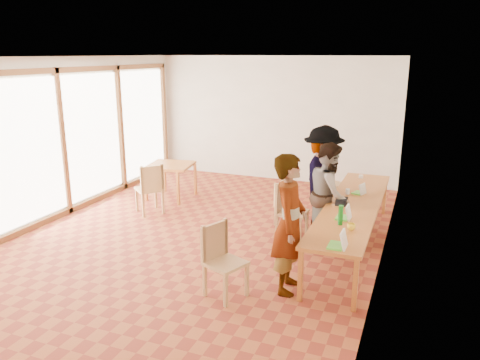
{
  "coord_description": "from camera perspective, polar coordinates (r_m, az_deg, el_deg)",
  "views": [
    {
      "loc": [
        3.43,
        -6.9,
        3.06
      ],
      "look_at": [
        0.78,
        -0.22,
        1.1
      ],
      "focal_mm": 35.0,
      "sensor_mm": 36.0,
      "label": 1
    }
  ],
  "objects": [
    {
      "name": "yellow_mug",
      "position": [
        6.5,
        13.41,
        -5.56
      ],
      "size": [
        0.13,
        0.13,
        0.09
      ],
      "primitive_type": "imported",
      "rotation": [
        0.0,
        0.0,
        -0.19
      ],
      "color": "yellow",
      "rests_on": "communal_table"
    },
    {
      "name": "chair_near",
      "position": [
        6.08,
        -2.46,
        -8.73
      ],
      "size": [
        0.58,
        0.58,
        0.51
      ],
      "rotation": [
        0.0,
        0.0,
        -0.39
      ],
      "color": "tan",
      "rests_on": "ground"
    },
    {
      "name": "black_pouch",
      "position": [
        7.55,
        12.29,
        -2.55
      ],
      "size": [
        0.16,
        0.26,
        0.09
      ],
      "primitive_type": "cube",
      "color": "black",
      "rests_on": "communal_table"
    },
    {
      "name": "clear_glass",
      "position": [
        8.11,
        13.0,
        -1.37
      ],
      "size": [
        0.07,
        0.07,
        0.09
      ],
      "primitive_type": "cylinder",
      "color": "silver",
      "rests_on": "communal_table"
    },
    {
      "name": "wall_right",
      "position": [
        7.08,
        17.64,
        1.81
      ],
      "size": [
        0.1,
        8.0,
        3.0
      ],
      "primitive_type": "cube",
      "color": "#EFE5CE",
      "rests_on": "ground"
    },
    {
      "name": "wall_back",
      "position": [
        11.53,
        4.19,
        7.43
      ],
      "size": [
        6.0,
        0.1,
        3.0
      ],
      "primitive_type": "cube",
      "color": "#EFE5CE",
      "rests_on": "ground"
    },
    {
      "name": "chair_far",
      "position": [
        7.86,
        5.66,
        -2.94
      ],
      "size": [
        0.48,
        0.48,
        0.53
      ],
      "rotation": [
        0.0,
        0.0,
        -0.04
      ],
      "color": "tan",
      "rests_on": "ground"
    },
    {
      "name": "person_mid",
      "position": [
        7.71,
        10.82,
        -1.7
      ],
      "size": [
        0.76,
        0.91,
        1.69
      ],
      "primitive_type": "imported",
      "rotation": [
        0.0,
        0.0,
        1.72
      ],
      "color": "gray",
      "rests_on": "ground"
    },
    {
      "name": "green_bottle",
      "position": [
        6.63,
        12.17,
        -4.21
      ],
      "size": [
        0.07,
        0.07,
        0.28
      ],
      "primitive_type": "cylinder",
      "color": "#13701C",
      "rests_on": "communal_table"
    },
    {
      "name": "person_far",
      "position": [
        8.24,
        10.01,
        0.09
      ],
      "size": [
        0.73,
        1.23,
        1.87
      ],
      "primitive_type": "imported",
      "rotation": [
        0.0,
        0.0,
        1.6
      ],
      "color": "gray",
      "rests_on": "ground"
    },
    {
      "name": "condiment_cup",
      "position": [
        9.21,
        14.53,
        0.41
      ],
      "size": [
        0.08,
        0.08,
        0.06
      ],
      "primitive_type": "cylinder",
      "color": "white",
      "rests_on": "communal_table"
    },
    {
      "name": "side_table",
      "position": [
        10.16,
        -8.49,
        1.48
      ],
      "size": [
        0.9,
        0.9,
        0.75
      ],
      "rotation": [
        0.0,
        0.0,
        0.17
      ],
      "color": "#B76928",
      "rests_on": "ground"
    },
    {
      "name": "chair_mid",
      "position": [
        8.35,
        4.96,
        -2.74
      ],
      "size": [
        0.49,
        0.49,
        0.43
      ],
      "rotation": [
        0.0,
        0.0,
        0.42
      ],
      "color": "tan",
      "rests_on": "ground"
    },
    {
      "name": "chair_spare",
      "position": [
        9.2,
        -10.83,
        -0.45
      ],
      "size": [
        0.65,
        0.65,
        0.53
      ],
      "rotation": [
        0.0,
        0.0,
        2.47
      ],
      "color": "tan",
      "rests_on": "ground"
    },
    {
      "name": "window_wall",
      "position": [
        9.53,
        -20.93,
        4.82
      ],
      "size": [
        0.1,
        8.0,
        3.0
      ],
      "primitive_type": "cube",
      "color": "white",
      "rests_on": "ground"
    },
    {
      "name": "communal_table",
      "position": [
        7.63,
        13.61,
        -3.18
      ],
      "size": [
        0.8,
        4.0,
        0.75
      ],
      "color": "#B76928",
      "rests_on": "ground"
    },
    {
      "name": "wall_front",
      "position": [
        4.75,
        -26.61,
        -5.58
      ],
      "size": [
        6.0,
        0.1,
        3.0
      ],
      "primitive_type": "cube",
      "color": "#EFE5CE",
      "rests_on": "ground"
    },
    {
      "name": "ceiling",
      "position": [
        7.7,
        -4.95,
        14.9
      ],
      "size": [
        6.0,
        8.0,
        0.04
      ],
      "primitive_type": "cube",
      "color": "white",
      "rests_on": "wall_back"
    },
    {
      "name": "chair_empty",
      "position": [
        9.69,
        10.48,
        0.41
      ],
      "size": [
        0.62,
        0.62,
        0.54
      ],
      "rotation": [
        0.0,
        0.0,
        -0.42
      ],
      "color": "tan",
      "rests_on": "ground"
    },
    {
      "name": "laptop_far",
      "position": [
        8.16,
        14.46,
        -1.31
      ],
      "size": [
        0.24,
        0.26,
        0.18
      ],
      "rotation": [
        0.0,
        0.0,
        -0.32
      ],
      "color": "#63D540",
      "rests_on": "communal_table"
    },
    {
      "name": "laptop_near",
      "position": [
        5.91,
        12.07,
        -7.48
      ],
      "size": [
        0.22,
        0.26,
        0.22
      ],
      "rotation": [
        0.0,
        0.0,
        -0.01
      ],
      "color": "#63D540",
      "rests_on": "communal_table"
    },
    {
      "name": "ground",
      "position": [
        8.29,
        -4.47,
        -6.46
      ],
      "size": [
        8.0,
        8.0,
        0.0
      ],
      "primitive_type": "plane",
      "color": "#9B4925",
      "rests_on": "ground"
    },
    {
      "name": "pink_phone",
      "position": [
        7.61,
        12.02,
        -2.71
      ],
      "size": [
        0.05,
        0.1,
        0.01
      ],
      "primitive_type": "cube",
      "color": "#D44257",
      "rests_on": "communal_table"
    },
    {
      "name": "laptop_mid",
      "position": [
        6.9,
        12.72,
        -4.2
      ],
      "size": [
        0.21,
        0.25,
        0.2
      ],
      "rotation": [
        0.0,
        0.0,
        -0.01
      ],
      "color": "#63D540",
      "rests_on": "communal_table"
    },
    {
      "name": "person_near",
      "position": [
        6.09,
        6.08,
        -5.36
      ],
      "size": [
        0.51,
        0.72,
        1.85
      ],
      "primitive_type": "imported",
      "rotation": [
        0.0,
        0.0,
        1.67
      ],
      "color": "gray",
      "rests_on": "ground"
    }
  ]
}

